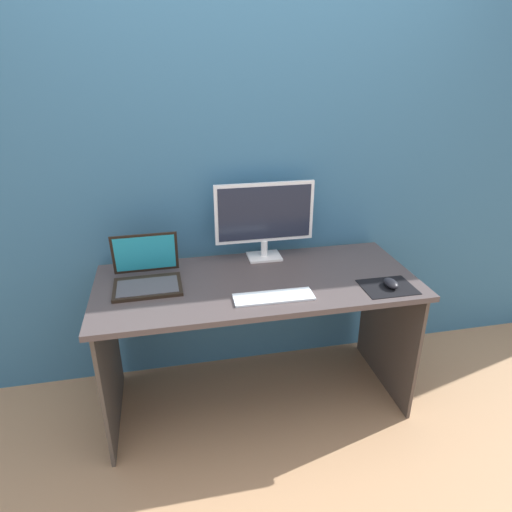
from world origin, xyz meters
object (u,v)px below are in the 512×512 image
Objects in this scene: keyboard_external at (274,297)px; laptop at (147,275)px; mouse at (391,283)px; monitor at (265,217)px.

laptop is at bearing 156.45° from keyboard_external.
mouse reaches higher than keyboard_external.
keyboard_external is at bearing -97.35° from monitor.
monitor reaches higher than mouse.
laptop is at bearing -162.89° from monitor.
keyboard_external is at bearing -24.48° from laptop.
laptop is 0.88× the size of keyboard_external.
keyboard_external is 3.72× the size of mouse.
monitor is 0.51m from keyboard_external.
monitor is at bearing 83.58° from keyboard_external.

